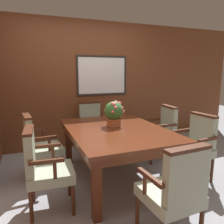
# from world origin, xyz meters

# --- Properties ---
(ground_plane) EXTENTS (14.00, 14.00, 0.00)m
(ground_plane) POSITION_xyz_m (0.00, 0.00, 0.00)
(ground_plane) COLOR #93969E
(wall_back) EXTENTS (7.20, 0.08, 2.45)m
(wall_back) POSITION_xyz_m (0.00, 1.70, 1.23)
(wall_back) COLOR brown
(wall_back) RESTS_ON ground_plane
(dining_table) EXTENTS (1.25, 1.72, 0.72)m
(dining_table) POSITION_xyz_m (0.05, 0.12, 0.63)
(dining_table) COLOR #562614
(dining_table) RESTS_ON ground_plane
(chair_left_near) EXTENTS (0.51, 0.52, 0.91)m
(chair_left_near) POSITION_xyz_m (-0.93, -0.25, 0.50)
(chair_left_near) COLOR #472314
(chair_left_near) RESTS_ON ground_plane
(chair_right_far) EXTENTS (0.51, 0.53, 0.91)m
(chair_right_far) POSITION_xyz_m (1.05, 0.50, 0.50)
(chair_right_far) COLOR #472314
(chair_right_far) RESTS_ON ground_plane
(chair_head_near) EXTENTS (0.51, 0.50, 0.91)m
(chair_head_near) POSITION_xyz_m (0.06, -1.14, 0.50)
(chair_head_near) COLOR #472314
(chair_head_near) RESTS_ON ground_plane
(chair_left_far) EXTENTS (0.51, 0.53, 0.91)m
(chair_left_far) POSITION_xyz_m (-0.94, 0.52, 0.50)
(chair_left_far) COLOR #472314
(chair_left_far) RESTS_ON ground_plane
(chair_head_far) EXTENTS (0.50, 0.48, 0.91)m
(chair_head_far) POSITION_xyz_m (0.06, 1.34, 0.50)
(chair_head_far) COLOR #472314
(chair_head_far) RESTS_ON ground_plane
(chair_right_near) EXTENTS (0.51, 0.52, 0.91)m
(chair_right_near) POSITION_xyz_m (1.06, -0.28, 0.50)
(chair_right_near) COLOR #472314
(chair_right_near) RESTS_ON ground_plane
(potted_plant) EXTENTS (0.27, 0.27, 0.35)m
(potted_plant) POSITION_xyz_m (0.08, 0.27, 0.91)
(potted_plant) COLOR #B2603D
(potted_plant) RESTS_ON dining_table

